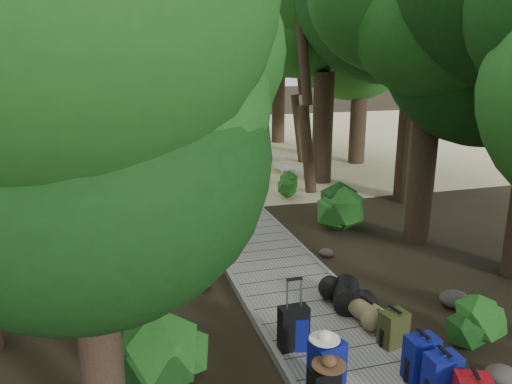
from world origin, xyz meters
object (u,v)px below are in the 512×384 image
object	(u,v)px
backpack_left_d	(295,330)
backpack_right_b	(442,376)
duffel_right_black	(347,295)
backpack_right_c	(421,356)
backpack_left_c	(327,364)
duffel_right_khaki	(366,311)
backpack_right_d	(394,327)
lone_suitcase_on_sand	(218,174)
suitcase_on_boardwalk	(294,328)
kayak	(119,169)
sun_lounger	(283,165)

from	to	relation	value
backpack_left_d	backpack_right_b	size ratio (longest dim) A/B	0.79
backpack_right_b	duffel_right_black	world-z (taller)	backpack_right_b
backpack_right_c	duffel_right_black	bearing A→B (deg)	90.49
backpack_left_c	duffel_right_khaki	bearing A→B (deg)	35.75
backpack_right_d	lone_suitcase_on_sand	distance (m)	10.52
backpack_left_c	backpack_right_c	xyz separation A→B (m)	(1.29, -0.14, -0.04)
backpack_right_b	suitcase_on_boardwalk	size ratio (longest dim) A/B	1.10
backpack_left_d	lone_suitcase_on_sand	world-z (taller)	lone_suitcase_on_sand
backpack_left_d	lone_suitcase_on_sand	size ratio (longest dim) A/B	0.82
backpack_right_c	backpack_right_d	distance (m)	0.84
backpack_right_d	duffel_right_black	distance (m)	1.25
backpack_right_b	kayak	distance (m)	15.05
backpack_right_c	lone_suitcase_on_sand	world-z (taller)	backpack_right_c
backpack_right_b	backpack_right_c	bearing A→B (deg)	87.96
backpack_right_d	duffel_right_black	size ratio (longest dim) A/B	0.82
suitcase_on_boardwalk	lone_suitcase_on_sand	world-z (taller)	suitcase_on_boardwalk
backpack_right_d	lone_suitcase_on_sand	size ratio (longest dim) A/B	0.84
backpack_right_b	duffel_right_khaki	bearing A→B (deg)	89.19
backpack_left_c	backpack_right_c	distance (m)	1.30
duffel_right_black	lone_suitcase_on_sand	world-z (taller)	lone_suitcase_on_sand
backpack_left_c	backpack_right_b	distance (m)	1.40
backpack_right_c	lone_suitcase_on_sand	size ratio (longest dim) A/B	0.98
suitcase_on_boardwalk	sun_lounger	bearing A→B (deg)	69.53
kayak	sun_lounger	xyz separation A→B (m)	(6.00, -1.64, 0.12)
backpack_left_d	suitcase_on_boardwalk	size ratio (longest dim) A/B	0.87
kayak	backpack_left_d	bearing A→B (deg)	-99.15
kayak	sun_lounger	bearing A→B (deg)	-33.71
backpack_left_d	kayak	size ratio (longest dim) A/B	0.21
backpack_right_c	backpack_right_b	bearing A→B (deg)	-93.95
lone_suitcase_on_sand	sun_lounger	distance (m)	3.05
duffel_right_black	sun_lounger	bearing A→B (deg)	101.69
backpack_right_d	sun_lounger	world-z (taller)	backpack_right_d
backpack_right_c	duffel_right_khaki	xyz separation A→B (m)	(0.05, 1.54, -0.16)
backpack_right_d	duffel_right_khaki	distance (m)	0.72
backpack_right_d	sun_lounger	xyz separation A→B (m)	(2.44, 11.71, -0.13)
backpack_right_c	duffel_right_khaki	world-z (taller)	backpack_right_c
suitcase_on_boardwalk	kayak	distance (m)	13.18
backpack_right_b	duffel_right_khaki	xyz separation A→B (m)	(0.08, 2.01, -0.18)
backpack_left_d	backpack_right_d	size ratio (longest dim) A/B	0.98
backpack_left_c	backpack_right_c	world-z (taller)	backpack_left_c
backpack_left_c	duffel_right_black	size ratio (longest dim) A/B	1.08
backpack_left_c	backpack_left_d	size ratio (longest dim) A/B	1.35
duffel_right_khaki	suitcase_on_boardwalk	xyz separation A→B (m)	(-1.40, -0.37, 0.15)
backpack_right_c	backpack_right_d	bearing A→B (deg)	82.38
duffel_right_black	suitcase_on_boardwalk	world-z (taller)	suitcase_on_boardwalk
duffel_right_black	kayak	bearing A→B (deg)	131.31
kayak	sun_lounger	world-z (taller)	sun_lounger
backpack_left_c	backpack_left_d	xyz separation A→B (m)	(-0.04, 1.03, -0.10)
sun_lounger	duffel_right_khaki	bearing A→B (deg)	-106.88
suitcase_on_boardwalk	sun_lounger	size ratio (longest dim) A/B	0.41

